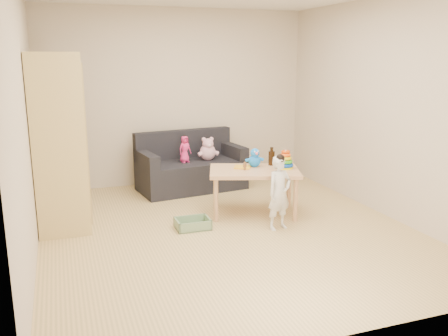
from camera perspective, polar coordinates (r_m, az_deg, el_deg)
name	(u,v)px	position (r m, az deg, el deg)	size (l,w,h in m)	color
room	(227,114)	(5.08, 0.40, 6.50)	(4.50, 4.50, 4.50)	tan
wardrobe	(59,141)	(5.67, -19.27, 3.12)	(0.54, 1.08, 1.94)	#D5BD75
sofa	(192,175)	(6.93, -3.92, -0.87)	(1.50, 0.75, 0.42)	black
play_table	(254,192)	(5.82, 3.64, -2.87)	(1.07, 0.68, 0.56)	tan
storage_bin	(193,223)	(5.40, -3.79, -6.68)	(0.38, 0.29, 0.11)	gray
toddler	(279,194)	(5.31, 6.67, -3.13)	(0.30, 0.20, 0.81)	silver
pink_bear	(208,150)	(6.92, -1.98, 2.14)	(0.25, 0.21, 0.29)	#E4A8BE
doll	(185,149)	(6.77, -4.74, 2.24)	(0.19, 0.13, 0.37)	#EF2C7B
ring_stacker	(285,161)	(5.83, 7.40, 0.82)	(0.20, 0.20, 0.23)	#FFF60D
brown_bottle	(272,157)	(5.99, 5.74, 1.27)	(0.08, 0.08, 0.23)	black
blue_plush	(255,157)	(5.87, 3.70, 1.29)	(0.20, 0.16, 0.24)	#1C83FF
wooden_figure	(245,166)	(5.70, 2.52, 0.25)	(0.04, 0.03, 0.11)	brown
yellow_book	(242,167)	(5.84, 2.23, 0.11)	(0.19, 0.19, 0.01)	yellow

